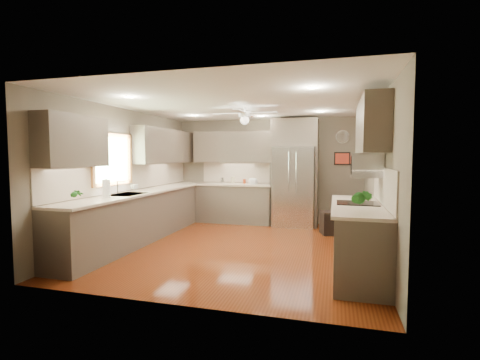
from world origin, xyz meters
The scene contains 27 objects.
floor centered at (0.00, 0.00, 0.00)m, with size 5.00×5.00×0.00m, color #541F0B.
ceiling centered at (0.00, 0.00, 2.50)m, with size 5.00×5.00×0.00m, color white.
wall_back centered at (0.00, 2.50, 1.25)m, with size 4.50×4.50×0.00m, color #6A6051.
wall_front centered at (0.00, -2.50, 1.25)m, with size 4.50×4.50×0.00m, color #6A6051.
wall_left centered at (-2.25, 0.00, 1.25)m, with size 5.00×5.00×0.00m, color #6A6051.
wall_right centered at (2.25, 0.00, 1.25)m, with size 5.00×5.00×0.00m, color #6A6051.
canister_b centered at (-1.07, 2.23, 1.01)m, with size 0.09×0.09×0.14m, color silver.
canister_c centered at (-0.78, 2.19, 1.03)m, with size 0.10×0.10×0.16m, color #C3BB92.
canister_d centered at (-0.50, 2.21, 1.00)m, with size 0.07×0.07×0.11m, color #993110.
soap_bottle centered at (-2.06, -0.05, 1.03)m, with size 0.08×0.08×0.18m, color white.
potted_plant_left centered at (-1.96, -1.73, 1.07)m, with size 0.14×0.10×0.27m, color #1C5919.
potted_plant_right centered at (1.92, -1.45, 1.11)m, with size 0.18×0.15×0.33m, color #1C5919.
bowl centered at (-0.30, 2.23, 0.97)m, with size 0.23×0.23×0.06m, color #C3BB92.
left_run centered at (-1.95, 0.15, 0.48)m, with size 0.65×4.70×1.45m.
back_run centered at (-0.72, 2.20, 0.48)m, with size 1.85×0.65×1.45m.
uppers centered at (-0.74, 0.71, 1.87)m, with size 4.50×4.70×0.95m.
window centered at (-2.22, -0.50, 1.55)m, with size 0.05×1.12×0.92m.
sink centered at (-1.93, -0.50, 0.91)m, with size 0.50×0.70×0.32m.
refrigerator centered at (0.70, 2.16, 1.19)m, with size 1.06×0.75×2.45m.
right_run centered at (1.93, -0.80, 0.48)m, with size 0.70×2.20×1.45m.
microwave centered at (2.03, -0.55, 1.48)m, with size 0.43×0.55×0.34m.
ceiling_fan centered at (0.00, 0.30, 2.33)m, with size 1.18×1.18×0.32m.
recessed_lights centered at (-0.04, 0.40, 2.49)m, with size 2.84×3.14×0.01m.
wall_clock centered at (1.75, 2.48, 2.05)m, with size 0.30×0.03×0.30m.
framed_print centered at (1.75, 2.48, 1.55)m, with size 0.36×0.03×0.30m.
stool centered at (1.55, 1.48, 0.24)m, with size 0.51×0.51×0.48m.
paper_towel centered at (-1.98, -1.01, 1.08)m, with size 0.13×0.13×0.32m.
Camera 1 is at (1.60, -5.84, 1.61)m, focal length 26.00 mm.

